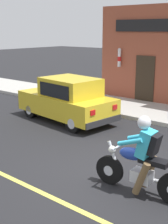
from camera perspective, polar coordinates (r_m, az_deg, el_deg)
name	(u,v)px	position (r m, az deg, el deg)	size (l,w,h in m)	color
ground_plane	(114,170)	(7.45, 5.57, -10.56)	(80.00, 80.00, 0.00)	black
sidewalk_curb	(125,107)	(13.07, 7.47, 0.93)	(2.60, 22.00, 0.14)	#ADAAA3
motorcycle_with_rider	(141,162)	(6.27, 10.45, -9.01)	(0.57, 2.02, 1.62)	black
car_hatchback	(67,100)	(11.07, -3.10, 2.20)	(2.07, 3.95, 1.57)	black
fire_hydrant	(99,91)	(13.78, 2.81, 3.90)	(0.36, 0.24, 0.88)	red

